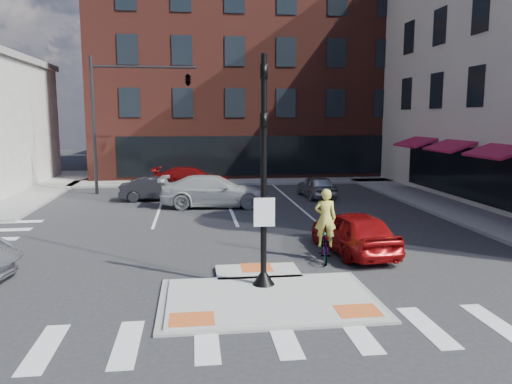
{
  "coord_description": "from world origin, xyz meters",
  "views": [
    {
      "loc": [
        -1.81,
        -12.25,
        4.54
      ],
      "look_at": [
        0.31,
        4.43,
        2.0
      ],
      "focal_mm": 35.0,
      "sensor_mm": 36.0,
      "label": 1
    }
  ],
  "objects": [
    {
      "name": "ground",
      "position": [
        0.0,
        0.0,
        0.0
      ],
      "size": [
        120.0,
        120.0,
        0.0
      ],
      "primitive_type": "plane",
      "color": "#28282B",
      "rests_on": "ground"
    },
    {
      "name": "refuge_island",
      "position": [
        0.0,
        -0.26,
        0.05
      ],
      "size": [
        5.4,
        4.65,
        0.13
      ],
      "color": "gray",
      "rests_on": "ground"
    },
    {
      "name": "sidewalk_e",
      "position": [
        10.8,
        10.0,
        0.07
      ],
      "size": [
        3.0,
        24.0,
        0.15
      ],
      "primitive_type": "cube",
      "color": "gray",
      "rests_on": "ground"
    },
    {
      "name": "sidewalk_n",
      "position": [
        3.0,
        22.0,
        0.07
      ],
      "size": [
        26.0,
        3.0,
        0.15
      ],
      "primitive_type": "cube",
      "color": "gray",
      "rests_on": "ground"
    },
    {
      "name": "building_n",
      "position": [
        3.0,
        31.99,
        7.8
      ],
      "size": [
        24.4,
        18.4,
        15.5
      ],
      "color": "#58231B",
      "rests_on": "ground"
    },
    {
      "name": "building_far_left",
      "position": [
        -4.0,
        52.0,
        5.0
      ],
      "size": [
        10.0,
        12.0,
        10.0
      ],
      "primitive_type": "cube",
      "color": "slate",
      "rests_on": "ground"
    },
    {
      "name": "building_far_right",
      "position": [
        9.0,
        54.0,
        6.0
      ],
      "size": [
        12.0,
        12.0,
        12.0
      ],
      "primitive_type": "cube",
      "color": "brown",
      "rests_on": "ground"
    },
    {
      "name": "signal_pole",
      "position": [
        0.0,
        0.4,
        2.36
      ],
      "size": [
        0.6,
        0.6,
        5.98
      ],
      "color": "black",
      "rests_on": "refuge_island"
    },
    {
      "name": "mast_arm_signal",
      "position": [
        -3.47,
        18.0,
        6.21
      ],
      "size": [
        6.1,
        2.24,
        8.0
      ],
      "color": "black",
      "rests_on": "ground"
    },
    {
      "name": "red_sedan",
      "position": [
        3.5,
        3.52,
        0.72
      ],
      "size": [
        2.24,
        4.43,
        1.45
      ],
      "primitive_type": "imported",
      "rotation": [
        0.0,
        0.0,
        3.27
      ],
      "color": "#9A0E0F",
      "rests_on": "ground"
    },
    {
      "name": "white_pickup",
      "position": [
        -0.75,
        12.88,
        0.8
      ],
      "size": [
        5.66,
        2.71,
        1.59
      ],
      "primitive_type": "imported",
      "rotation": [
        0.0,
        0.0,
        1.48
      ],
      "color": "silver",
      "rests_on": "ground"
    },
    {
      "name": "bg_car_dark",
      "position": [
        -3.83,
        15.21,
        0.64
      ],
      "size": [
        3.9,
        1.39,
        1.28
      ],
      "primitive_type": "imported",
      "rotation": [
        0.0,
        0.0,
        1.58
      ],
      "color": "#29282E",
      "rests_on": "ground"
    },
    {
      "name": "bg_car_silver",
      "position": [
        5.15,
        15.08,
        0.64
      ],
      "size": [
        1.73,
        3.83,
        1.28
      ],
      "primitive_type": "imported",
      "rotation": [
        0.0,
        0.0,
        3.2
      ],
      "color": "#9EA0A5",
      "rests_on": "ground"
    },
    {
      "name": "bg_car_red",
      "position": [
        -1.88,
        19.26,
        0.7
      ],
      "size": [
        5.04,
        2.57,
        1.4
      ],
      "primitive_type": "imported",
      "rotation": [
        0.0,
        0.0,
        1.44
      ],
      "color": "maroon",
      "rests_on": "ground"
    },
    {
      "name": "cyclist",
      "position": [
        2.32,
        2.8,
        0.78
      ],
      "size": [
        1.04,
        1.94,
        2.31
      ],
      "rotation": [
        0.0,
        0.0,
        2.92
      ],
      "color": "#3F3F44",
      "rests_on": "ground"
    }
  ]
}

